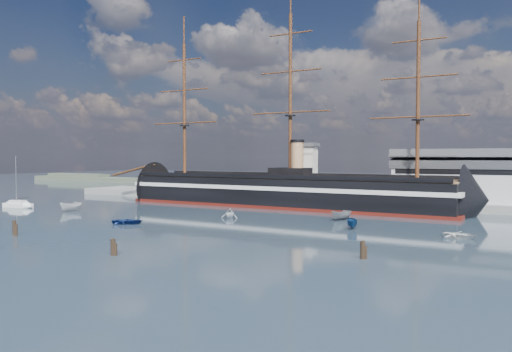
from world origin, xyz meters
The scene contains 15 objects.
ground centered at (0.00, 40.00, 0.00)m, with size 600.00×600.00×0.00m, color #213242.
quay centered at (10.00, 76.00, 0.00)m, with size 180.00×18.00×2.00m, color slate.
quay_tower centered at (3.00, 73.00, 9.75)m, with size 5.00×5.00×15.00m.
shoreline centered at (-139.23, 135.00, 1.45)m, with size 120.00×10.00×4.00m.
warship centered at (-0.41, 60.00, 4.04)m, with size 113.16×19.49×53.94m.
sailboat centered at (-57.97, 25.14, 0.85)m, with size 8.51×3.27×13.30m.
motorboat_a centered at (-38.51, 25.40, 0.00)m, with size 6.76×2.48×2.70m, color silver.
motorboat_b centered at (-10.34, 14.73, 0.00)m, with size 3.65×1.46×1.70m, color navy.
motorboat_c centered at (24.10, 40.39, 0.00)m, with size 6.29×2.31×2.52m, color slate.
motorboat_d centered at (1.99, 32.41, 0.00)m, with size 6.40×2.77×2.35m, color white.
motorboat_e centered at (48.26, 27.89, 0.00)m, with size 3.14×1.26×1.47m, color silver.
motorboat_f centered at (29.86, 29.75, 0.00)m, with size 5.68×2.08×2.27m, color navy.
piling_near_left centered at (-16.69, -4.98, 0.00)m, with size 0.64×0.64×3.21m, color black.
piling_near_mid centered at (9.87, -9.38, 0.00)m, with size 0.64×0.64×2.91m, color black.
piling_far_right centered at (39.46, 4.32, 0.00)m, with size 0.64×0.64×3.01m, color black.
Camera 1 is at (58.05, -57.55, 12.99)m, focal length 35.00 mm.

